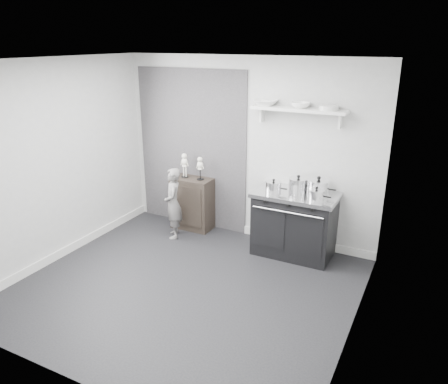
{
  "coord_description": "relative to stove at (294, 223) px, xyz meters",
  "views": [
    {
      "loc": [
        2.56,
        -3.99,
        2.92
      ],
      "look_at": [
        0.05,
        0.95,
        0.96
      ],
      "focal_mm": 35.0,
      "sensor_mm": 36.0,
      "label": 1
    }
  ],
  "objects": [
    {
      "name": "pot_front_left",
      "position": [
        -0.29,
        -0.11,
        0.53
      ],
      "size": [
        0.31,
        0.22,
        0.19
      ],
      "color": "silver",
      "rests_on": "stove"
    },
    {
      "name": "wall_shelf",
      "position": [
        -0.1,
        0.2,
        1.55
      ],
      "size": [
        1.3,
        0.26,
        0.24
      ],
      "color": "silver",
      "rests_on": "room_shell"
    },
    {
      "name": "stove",
      "position": [
        0.0,
        0.0,
        0.0
      ],
      "size": [
        1.14,
        0.71,
        0.92
      ],
      "color": "black",
      "rests_on": "ground"
    },
    {
      "name": "pot_back_left",
      "position": [
        -0.01,
        0.11,
        0.54
      ],
      "size": [
        0.36,
        0.27,
        0.22
      ],
      "color": "silver",
      "rests_on": "stove"
    },
    {
      "name": "ground",
      "position": [
        -0.9,
        -1.48,
        -0.46
      ],
      "size": [
        4.0,
        4.0,
        0.0
      ],
      "primitive_type": "plane",
      "color": "black",
      "rests_on": "ground"
    },
    {
      "name": "skeleton_torso",
      "position": [
        -1.59,
        0.13,
        0.58
      ],
      "size": [
        0.12,
        0.08,
        0.42
      ],
      "primitive_type": null,
      "color": "silver",
      "rests_on": "side_cabinet"
    },
    {
      "name": "bowl_small",
      "position": [
        -0.07,
        0.19,
        1.62
      ],
      "size": [
        0.25,
        0.25,
        0.08
      ],
      "primitive_type": "imported",
      "color": "white",
      "rests_on": "wall_shelf"
    },
    {
      "name": "plate_stack",
      "position": [
        0.31,
        0.19,
        1.61
      ],
      "size": [
        0.25,
        0.25,
        0.06
      ],
      "primitive_type": "cylinder",
      "color": "silver",
      "rests_on": "wall_shelf"
    },
    {
      "name": "side_cabinet",
      "position": [
        -1.74,
        0.13,
        -0.04
      ],
      "size": [
        0.64,
        0.38,
        0.84
      ],
      "primitive_type": "cube",
      "color": "black",
      "rests_on": "ground"
    },
    {
      "name": "pot_front_right",
      "position": [
        0.32,
        -0.16,
        0.53
      ],
      "size": [
        0.31,
        0.22,
        0.19
      ],
      "color": "silver",
      "rests_on": "stove"
    },
    {
      "name": "pot_back_right",
      "position": [
        0.28,
        0.08,
        0.56
      ],
      "size": [
        0.39,
        0.31,
        0.26
      ],
      "color": "silver",
      "rests_on": "stove"
    },
    {
      "name": "room_shell",
      "position": [
        -0.98,
        -1.33,
        1.18
      ],
      "size": [
        4.02,
        3.62,
        2.71
      ],
      "color": "beige",
      "rests_on": "ground"
    },
    {
      "name": "child",
      "position": [
        -1.82,
        -0.3,
        0.09
      ],
      "size": [
        0.44,
        0.48,
        1.1
      ],
      "primitive_type": "imported",
      "rotation": [
        0.0,
        0.0,
        -1.0
      ],
      "color": "slate",
      "rests_on": "ground"
    },
    {
      "name": "skeleton_full",
      "position": [
        -1.87,
        0.13,
        0.6
      ],
      "size": [
        0.13,
        0.08,
        0.45
      ],
      "primitive_type": null,
      "color": "silver",
      "rests_on": "side_cabinet"
    },
    {
      "name": "bowl_large",
      "position": [
        -0.57,
        0.19,
        1.62
      ],
      "size": [
        0.33,
        0.33,
        0.08
      ],
      "primitive_type": "imported",
      "color": "white",
      "rests_on": "wall_shelf"
    }
  ]
}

